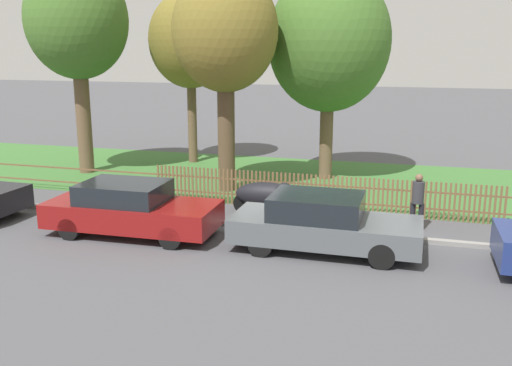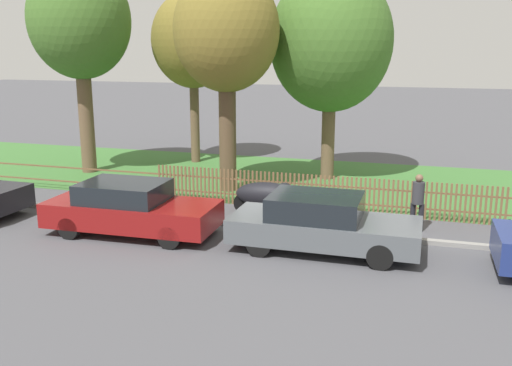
{
  "view_description": "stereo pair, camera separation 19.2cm",
  "coord_description": "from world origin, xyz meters",
  "px_view_note": "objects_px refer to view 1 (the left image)",
  "views": [
    {
      "loc": [
        2.84,
        -14.27,
        4.84
      ],
      "look_at": [
        -1.51,
        0.79,
        1.1
      ],
      "focal_mm": 40.0,
      "sensor_mm": 36.0,
      "label": 1
    },
    {
      "loc": [
        3.02,
        -14.22,
        4.84
      ],
      "look_at": [
        -1.51,
        0.79,
        1.1
      ],
      "focal_mm": 40.0,
      "sensor_mm": 36.0,
      "label": 2
    }
  ],
  "objects_px": {
    "tree_nearest_kerb": "(77,22)",
    "tree_far_left": "(329,42)",
    "parked_car_black_saloon": "(131,209)",
    "tree_behind_motorcycle": "(190,41)",
    "tree_mid_park": "(225,33)",
    "parked_car_navy_estate": "(323,223)",
    "covered_motorcycle": "(269,195)",
    "pedestrian_near_fence": "(418,199)"
  },
  "relations": [
    {
      "from": "parked_car_black_saloon",
      "to": "parked_car_navy_estate",
      "type": "height_order",
      "value": "parked_car_black_saloon"
    },
    {
      "from": "tree_nearest_kerb",
      "to": "tree_far_left",
      "type": "height_order",
      "value": "tree_nearest_kerb"
    },
    {
      "from": "parked_car_black_saloon",
      "to": "tree_behind_motorcycle",
      "type": "bearing_deg",
      "value": 101.23
    },
    {
      "from": "parked_car_navy_estate",
      "to": "tree_far_left",
      "type": "distance_m",
      "value": 9.09
    },
    {
      "from": "parked_car_navy_estate",
      "to": "tree_nearest_kerb",
      "type": "bearing_deg",
      "value": 149.02
    },
    {
      "from": "tree_behind_motorcycle",
      "to": "pedestrian_near_fence",
      "type": "relative_size",
      "value": 4.55
    },
    {
      "from": "tree_mid_park",
      "to": "parked_car_navy_estate",
      "type": "bearing_deg",
      "value": -50.41
    },
    {
      "from": "tree_behind_motorcycle",
      "to": "parked_car_black_saloon",
      "type": "bearing_deg",
      "value": -77.3
    },
    {
      "from": "tree_far_left",
      "to": "tree_behind_motorcycle",
      "type": "bearing_deg",
      "value": 165.65
    },
    {
      "from": "tree_behind_motorcycle",
      "to": "tree_nearest_kerb",
      "type": "bearing_deg",
      "value": -136.44
    },
    {
      "from": "parked_car_navy_estate",
      "to": "pedestrian_near_fence",
      "type": "distance_m",
      "value": 3.16
    },
    {
      "from": "covered_motorcycle",
      "to": "pedestrian_near_fence",
      "type": "height_order",
      "value": "pedestrian_near_fence"
    },
    {
      "from": "tree_mid_park",
      "to": "pedestrian_near_fence",
      "type": "relative_size",
      "value": 4.72
    },
    {
      "from": "pedestrian_near_fence",
      "to": "covered_motorcycle",
      "type": "bearing_deg",
      "value": 4.98
    },
    {
      "from": "tree_nearest_kerb",
      "to": "tree_far_left",
      "type": "relative_size",
      "value": 1.06
    },
    {
      "from": "pedestrian_near_fence",
      "to": "tree_behind_motorcycle",
      "type": "bearing_deg",
      "value": -28.95
    },
    {
      "from": "parked_car_black_saloon",
      "to": "tree_nearest_kerb",
      "type": "relative_size",
      "value": 0.57
    },
    {
      "from": "covered_motorcycle",
      "to": "tree_nearest_kerb",
      "type": "distance_m",
      "value": 10.63
    },
    {
      "from": "covered_motorcycle",
      "to": "tree_mid_park",
      "type": "height_order",
      "value": "tree_mid_park"
    },
    {
      "from": "parked_car_navy_estate",
      "to": "covered_motorcycle",
      "type": "xyz_separation_m",
      "value": [
        -2.0,
        2.52,
        -0.07
      ]
    },
    {
      "from": "pedestrian_near_fence",
      "to": "tree_nearest_kerb",
      "type": "bearing_deg",
      "value": -9.41
    },
    {
      "from": "parked_car_navy_estate",
      "to": "parked_car_black_saloon",
      "type": "bearing_deg",
      "value": -178.09
    },
    {
      "from": "parked_car_black_saloon",
      "to": "parked_car_navy_estate",
      "type": "xyz_separation_m",
      "value": [
        5.08,
        0.17,
        -0.0
      ]
    },
    {
      "from": "tree_far_left",
      "to": "pedestrian_near_fence",
      "type": "height_order",
      "value": "tree_far_left"
    },
    {
      "from": "tree_nearest_kerb",
      "to": "tree_mid_park",
      "type": "distance_m",
      "value": 6.44
    },
    {
      "from": "parked_car_black_saloon",
      "to": "pedestrian_near_fence",
      "type": "height_order",
      "value": "pedestrian_near_fence"
    },
    {
      "from": "parked_car_black_saloon",
      "to": "tree_mid_park",
      "type": "xyz_separation_m",
      "value": [
        0.87,
        5.26,
        4.58
      ]
    },
    {
      "from": "parked_car_navy_estate",
      "to": "covered_motorcycle",
      "type": "distance_m",
      "value": 3.22
    },
    {
      "from": "tree_mid_park",
      "to": "tree_behind_motorcycle",
      "type": "bearing_deg",
      "value": 124.95
    },
    {
      "from": "parked_car_black_saloon",
      "to": "covered_motorcycle",
      "type": "distance_m",
      "value": 4.09
    },
    {
      "from": "covered_motorcycle",
      "to": "pedestrian_near_fence",
      "type": "bearing_deg",
      "value": -4.46
    },
    {
      "from": "parked_car_black_saloon",
      "to": "tree_far_left",
      "type": "distance_m",
      "value": 9.92
    },
    {
      "from": "tree_mid_park",
      "to": "parked_car_black_saloon",
      "type": "bearing_deg",
      "value": -99.39
    },
    {
      "from": "parked_car_navy_estate",
      "to": "tree_mid_park",
      "type": "bearing_deg",
      "value": 129.63
    },
    {
      "from": "parked_car_black_saloon",
      "to": "pedestrian_near_fence",
      "type": "bearing_deg",
      "value": 17.22
    },
    {
      "from": "tree_nearest_kerb",
      "to": "pedestrian_near_fence",
      "type": "bearing_deg",
      "value": -17.63
    },
    {
      "from": "tree_mid_park",
      "to": "tree_far_left",
      "type": "xyz_separation_m",
      "value": [
        2.98,
        2.8,
        -0.25
      ]
    },
    {
      "from": "parked_car_navy_estate",
      "to": "tree_nearest_kerb",
      "type": "xyz_separation_m",
      "value": [
        -10.51,
        6.32,
        5.06
      ]
    },
    {
      "from": "covered_motorcycle",
      "to": "tree_mid_park",
      "type": "bearing_deg",
      "value": 129.45
    },
    {
      "from": "parked_car_black_saloon",
      "to": "covered_motorcycle",
      "type": "height_order",
      "value": "parked_car_black_saloon"
    },
    {
      "from": "tree_nearest_kerb",
      "to": "tree_far_left",
      "type": "distance_m",
      "value": 9.44
    },
    {
      "from": "parked_car_navy_estate",
      "to": "covered_motorcycle",
      "type": "bearing_deg",
      "value": 128.49
    }
  ]
}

